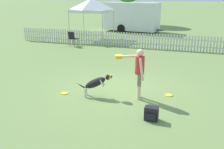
{
  "coord_description": "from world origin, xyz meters",
  "views": [
    {
      "loc": [
        2.29,
        -7.65,
        3.11
      ],
      "look_at": [
        0.01,
        -0.68,
        0.75
      ],
      "focal_mm": 40.0,
      "sensor_mm": 36.0,
      "label": 1
    }
  ],
  "objects_px": {
    "folding_chair_center": "(73,37)",
    "canopy_tent_main": "(92,5)",
    "frisbee_near_handler": "(94,83)",
    "backpack_on_grass": "(151,114)",
    "frisbee_midfield": "(64,93)",
    "equipment_trailer": "(132,16)",
    "frisbee_near_dog": "(169,95)",
    "handler_person": "(138,68)",
    "leaping_dog": "(96,83)"
  },
  "relations": [
    {
      "from": "equipment_trailer",
      "to": "folding_chair_center",
      "type": "bearing_deg",
      "value": -97.17
    },
    {
      "from": "folding_chair_center",
      "to": "equipment_trailer",
      "type": "bearing_deg",
      "value": -91.93
    },
    {
      "from": "frisbee_near_handler",
      "to": "frisbee_near_dog",
      "type": "xyz_separation_m",
      "value": [
        2.7,
        -0.29,
        0.0
      ]
    },
    {
      "from": "frisbee_near_dog",
      "to": "canopy_tent_main",
      "type": "relative_size",
      "value": 0.09
    },
    {
      "from": "backpack_on_grass",
      "to": "folding_chair_center",
      "type": "bearing_deg",
      "value": 127.86
    },
    {
      "from": "leaping_dog",
      "to": "frisbee_near_dog",
      "type": "xyz_separation_m",
      "value": [
        2.19,
        0.79,
        -0.45
      ]
    },
    {
      "from": "handler_person",
      "to": "frisbee_midfield",
      "type": "xyz_separation_m",
      "value": [
        -2.34,
        -0.4,
        -0.98
      ]
    },
    {
      "from": "leaping_dog",
      "to": "backpack_on_grass",
      "type": "bearing_deg",
      "value": 49.53
    },
    {
      "from": "equipment_trailer",
      "to": "canopy_tent_main",
      "type": "bearing_deg",
      "value": -103.42
    },
    {
      "from": "leaping_dog",
      "to": "equipment_trailer",
      "type": "distance_m",
      "value": 14.84
    },
    {
      "from": "frisbee_near_handler",
      "to": "canopy_tent_main",
      "type": "xyz_separation_m",
      "value": [
        -3.7,
        8.84,
        2.36
      ]
    },
    {
      "from": "backpack_on_grass",
      "to": "canopy_tent_main",
      "type": "xyz_separation_m",
      "value": [
        -6.13,
        10.95,
        2.2
      ]
    },
    {
      "from": "handler_person",
      "to": "backpack_on_grass",
      "type": "distance_m",
      "value": 1.68
    },
    {
      "from": "equipment_trailer",
      "to": "frisbee_near_handler",
      "type": "bearing_deg",
      "value": -74.59
    },
    {
      "from": "folding_chair_center",
      "to": "canopy_tent_main",
      "type": "xyz_separation_m",
      "value": [
        0.17,
        2.84,
        1.82
      ]
    },
    {
      "from": "canopy_tent_main",
      "to": "equipment_trailer",
      "type": "bearing_deg",
      "value": 69.24
    },
    {
      "from": "frisbee_near_dog",
      "to": "canopy_tent_main",
      "type": "bearing_deg",
      "value": 124.99
    },
    {
      "from": "frisbee_near_dog",
      "to": "folding_chair_center",
      "type": "xyz_separation_m",
      "value": [
        -6.57,
        6.3,
        0.54
      ]
    },
    {
      "from": "backpack_on_grass",
      "to": "equipment_trailer",
      "type": "xyz_separation_m",
      "value": [
        -4.35,
        15.64,
        1.11
      ]
    },
    {
      "from": "handler_person",
      "to": "backpack_on_grass",
      "type": "bearing_deg",
      "value": -165.48
    },
    {
      "from": "handler_person",
      "to": "leaping_dog",
      "type": "height_order",
      "value": "handler_person"
    },
    {
      "from": "frisbee_near_dog",
      "to": "folding_chair_center",
      "type": "relative_size",
      "value": 0.27
    },
    {
      "from": "frisbee_midfield",
      "to": "frisbee_near_dog",
      "type": "bearing_deg",
      "value": 15.2
    },
    {
      "from": "frisbee_near_handler",
      "to": "equipment_trailer",
      "type": "relative_size",
      "value": 0.05
    },
    {
      "from": "folding_chair_center",
      "to": "canopy_tent_main",
      "type": "bearing_deg",
      "value": -80.87
    },
    {
      "from": "handler_person",
      "to": "equipment_trailer",
      "type": "distance_m",
      "value": 14.79
    },
    {
      "from": "frisbee_near_dog",
      "to": "handler_person",
      "type": "bearing_deg",
      "value": -152.36
    },
    {
      "from": "frisbee_midfield",
      "to": "equipment_trailer",
      "type": "bearing_deg",
      "value": 95.19
    },
    {
      "from": "frisbee_near_handler",
      "to": "frisbee_midfield",
      "type": "distance_m",
      "value": 1.32
    },
    {
      "from": "canopy_tent_main",
      "to": "equipment_trailer",
      "type": "xyz_separation_m",
      "value": [
        1.78,
        4.69,
        -1.08
      ]
    },
    {
      "from": "handler_person",
      "to": "leaping_dog",
      "type": "relative_size",
      "value": 1.33
    },
    {
      "from": "handler_person",
      "to": "canopy_tent_main",
      "type": "height_order",
      "value": "canopy_tent_main"
    },
    {
      "from": "frisbee_near_dog",
      "to": "backpack_on_grass",
      "type": "relative_size",
      "value": 0.68
    },
    {
      "from": "handler_person",
      "to": "leaping_dog",
      "type": "xyz_separation_m",
      "value": [
        -1.25,
        -0.29,
        -0.52
      ]
    },
    {
      "from": "equipment_trailer",
      "to": "handler_person",
      "type": "bearing_deg",
      "value": -68.24
    },
    {
      "from": "frisbee_near_dog",
      "to": "equipment_trailer",
      "type": "relative_size",
      "value": 0.05
    },
    {
      "from": "canopy_tent_main",
      "to": "handler_person",
      "type": "bearing_deg",
      "value": -60.46
    },
    {
      "from": "frisbee_near_handler",
      "to": "folding_chair_center",
      "type": "bearing_deg",
      "value": 122.8
    },
    {
      "from": "leaping_dog",
      "to": "folding_chair_center",
      "type": "height_order",
      "value": "folding_chair_center"
    },
    {
      "from": "frisbee_near_handler",
      "to": "backpack_on_grass",
      "type": "relative_size",
      "value": 0.68
    },
    {
      "from": "leaping_dog",
      "to": "canopy_tent_main",
      "type": "xyz_separation_m",
      "value": [
        -4.2,
        9.92,
        1.91
      ]
    },
    {
      "from": "frisbee_near_handler",
      "to": "canopy_tent_main",
      "type": "distance_m",
      "value": 9.87
    },
    {
      "from": "folding_chair_center",
      "to": "equipment_trailer",
      "type": "distance_m",
      "value": 7.81
    },
    {
      "from": "canopy_tent_main",
      "to": "folding_chair_center",
      "type": "bearing_deg",
      "value": -93.45
    },
    {
      "from": "leaping_dog",
      "to": "folding_chair_center",
      "type": "bearing_deg",
      "value": -160.78
    },
    {
      "from": "frisbee_near_handler",
      "to": "frisbee_midfield",
      "type": "bearing_deg",
      "value": -116.18
    },
    {
      "from": "frisbee_near_handler",
      "to": "canopy_tent_main",
      "type": "bearing_deg",
      "value": 112.68
    },
    {
      "from": "canopy_tent_main",
      "to": "equipment_trailer",
      "type": "height_order",
      "value": "canopy_tent_main"
    },
    {
      "from": "frisbee_midfield",
      "to": "frisbee_near_handler",
      "type": "bearing_deg",
      "value": 63.82
    },
    {
      "from": "backpack_on_grass",
      "to": "canopy_tent_main",
      "type": "distance_m",
      "value": 12.74
    }
  ]
}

